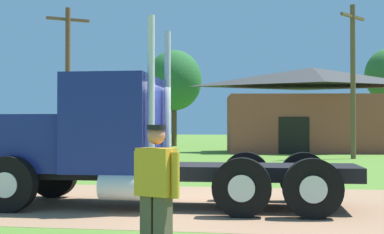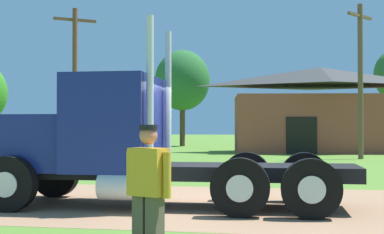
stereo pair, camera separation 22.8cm
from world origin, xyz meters
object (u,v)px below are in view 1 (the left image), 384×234
(truck_foreground_white, at_px, (108,145))
(utility_pole_near, at_px, (68,78))
(visitor_standing_near, at_px, (156,188))
(utility_pole_far, at_px, (353,77))
(shed_building, at_px, (313,111))

(truck_foreground_white, xyz_separation_m, utility_pole_near, (-7.24, 15.99, 2.86))
(truck_foreground_white, relative_size, visitor_standing_near, 4.85)
(truck_foreground_white, bearing_deg, utility_pole_far, 68.20)
(truck_foreground_white, xyz_separation_m, utility_pole_far, (7.17, 17.93, 2.90))
(utility_pole_near, distance_m, utility_pole_far, 14.54)
(visitor_standing_near, xyz_separation_m, utility_pole_near, (-9.27, 20.54, 3.22))
(visitor_standing_near, distance_m, utility_pole_far, 23.30)
(utility_pole_far, bearing_deg, shed_building, 102.92)
(utility_pole_far, bearing_deg, visitor_standing_near, -102.87)
(truck_foreground_white, distance_m, visitor_standing_near, 5.00)
(visitor_standing_near, bearing_deg, truck_foreground_white, 114.10)
(visitor_standing_near, relative_size, shed_building, 0.14)
(truck_foreground_white, height_order, utility_pole_far, utility_pole_far)
(truck_foreground_white, relative_size, utility_pole_far, 1.02)
(truck_foreground_white, relative_size, utility_pole_near, 1.04)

